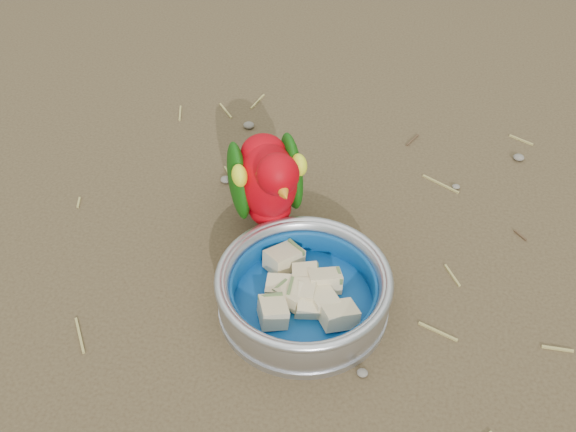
# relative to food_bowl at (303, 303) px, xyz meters

# --- Properties ---
(ground) EXTENTS (60.00, 60.00, 0.00)m
(ground) POSITION_rel_food_bowl_xyz_m (0.01, 0.04, -0.01)
(ground) COLOR #4C3D27
(food_bowl) EXTENTS (0.22, 0.22, 0.02)m
(food_bowl) POSITION_rel_food_bowl_xyz_m (0.00, 0.00, 0.00)
(food_bowl) COLOR #B2B2BA
(food_bowl) RESTS_ON ground
(bowl_wall) EXTENTS (0.22, 0.22, 0.04)m
(bowl_wall) POSITION_rel_food_bowl_xyz_m (0.00, 0.00, 0.03)
(bowl_wall) COLOR #B2B2BA
(bowl_wall) RESTS_ON food_bowl
(fruit_wedges) EXTENTS (0.13, 0.13, 0.03)m
(fruit_wedges) POSITION_rel_food_bowl_xyz_m (-0.00, 0.00, 0.02)
(fruit_wedges) COLOR beige
(fruit_wedges) RESTS_ON food_bowl
(lory_parrot) EXTENTS (0.19, 0.23, 0.17)m
(lory_parrot) POSITION_rel_food_bowl_xyz_m (-0.07, 0.12, 0.08)
(lory_parrot) COLOR #AD000A
(lory_parrot) RESTS_ON ground
(ground_debris) EXTENTS (0.90, 0.80, 0.01)m
(ground_debris) POSITION_rel_food_bowl_xyz_m (-0.03, 0.13, -0.01)
(ground_debris) COLOR #A2924F
(ground_debris) RESTS_ON ground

